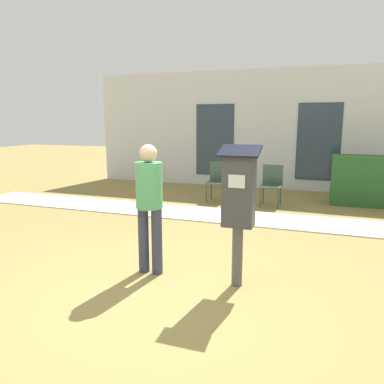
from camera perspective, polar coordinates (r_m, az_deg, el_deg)
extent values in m
plane|color=olive|center=(4.24, -4.64, -15.09)|extent=(40.00, 40.00, 0.00)
cube|color=beige|center=(7.33, 6.49, -3.77)|extent=(12.00, 1.10, 0.02)
cube|color=silver|center=(10.55, 11.13, 9.29)|extent=(10.00, 0.24, 3.20)
cube|color=#2D3D4C|center=(10.74, 3.49, 7.90)|extent=(1.10, 0.02, 2.00)
cube|color=#2D3D4C|center=(10.32, 18.72, 7.23)|extent=(1.10, 0.02, 2.00)
cylinder|color=#4C4C4C|center=(4.31, 6.91, -9.65)|extent=(0.12, 0.12, 0.70)
cube|color=#38383D|center=(4.10, 7.15, 0.20)|extent=(0.34, 0.22, 0.80)
cube|color=silver|center=(3.97, 6.82, 1.61)|extent=(0.18, 0.01, 0.14)
cube|color=black|center=(4.05, 7.29, 6.22)|extent=(0.44, 0.31, 0.12)
cylinder|color=#333851|center=(4.67, -7.39, -7.24)|extent=(0.13, 0.13, 0.82)
cylinder|color=#333851|center=(4.59, -5.37, -7.50)|extent=(0.13, 0.13, 0.82)
cylinder|color=#4C9E66|center=(4.46, -6.57, 1.01)|extent=(0.32, 0.32, 0.55)
sphere|color=#D8AD8C|center=(4.41, -6.68, 5.88)|extent=(0.21, 0.21, 0.21)
cylinder|color=#334738|center=(8.55, 2.20, -0.21)|extent=(0.03, 0.03, 0.42)
cylinder|color=#334738|center=(8.45, 4.66, -0.38)|extent=(0.03, 0.03, 0.42)
cylinder|color=#334738|center=(8.91, 2.94, 0.23)|extent=(0.03, 0.03, 0.42)
cylinder|color=#334738|center=(8.81, 5.31, 0.08)|extent=(0.03, 0.03, 0.42)
cube|color=#334738|center=(8.64, 3.80, 1.43)|extent=(0.44, 0.44, 0.04)
cube|color=#334738|center=(8.79, 4.18, 3.16)|extent=(0.44, 0.04, 0.44)
cylinder|color=#334738|center=(8.20, 10.39, -0.87)|extent=(0.03, 0.03, 0.42)
cylinder|color=#334738|center=(8.15, 13.03, -1.04)|extent=(0.03, 0.03, 0.42)
cylinder|color=#334738|center=(8.57, 10.81, -0.38)|extent=(0.03, 0.03, 0.42)
cylinder|color=#334738|center=(8.52, 13.33, -0.54)|extent=(0.03, 0.03, 0.42)
cube|color=#334738|center=(8.31, 11.95, 0.84)|extent=(0.44, 0.44, 0.04)
cube|color=#334738|center=(8.48, 12.21, 2.65)|extent=(0.44, 0.04, 0.44)
cube|color=#285628|center=(9.07, 25.56, 1.53)|extent=(1.64, 0.60, 1.10)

